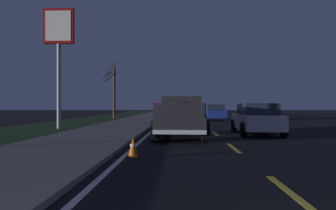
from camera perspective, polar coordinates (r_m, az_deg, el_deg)
name	(u,v)px	position (r m, az deg, el deg)	size (l,w,h in m)	color
ground	(200,121)	(29.29, 5.65, -2.89)	(144.00, 144.00, 0.00)	black
sidewalk_shoulder	(137,121)	(29.49, -5.49, -2.76)	(108.00, 4.00, 0.12)	slate
grass_verge	(82,121)	(30.55, -14.83, -2.77)	(108.00, 6.00, 0.01)	#1E3819
lane_markings	(173,120)	(31.63, 0.83, -2.68)	(108.89, 3.54, 0.01)	yellow
pickup_truck	(181,116)	(14.79, 2.37, -1.86)	(5.48, 2.39, 1.87)	#232328
sedan_blue	(214,112)	(31.70, 8.11, -1.26)	(4.45, 2.10, 1.54)	navy
sedan_white	(257,119)	(16.75, 15.25, -2.32)	(4.43, 2.06, 1.54)	silver
sedan_black	(179,111)	(40.78, 1.87, -1.00)	(4.42, 2.06, 1.54)	black
gas_price_sign	(59,38)	(21.77, -18.59, 11.08)	(0.27, 1.90, 7.48)	#99999E
bare_tree_far	(114,90)	(36.24, -9.50, 2.56)	(2.35, 1.51, 6.26)	#423323
traffic_cone_near	(133,148)	(9.01, -6.13, -7.46)	(0.36, 0.36, 0.58)	black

